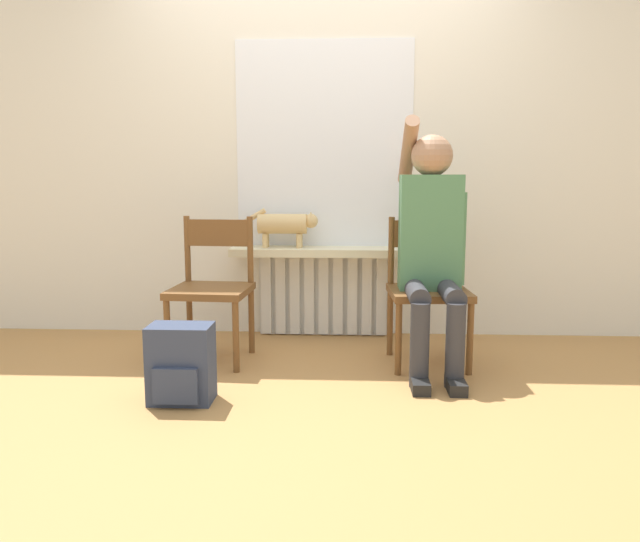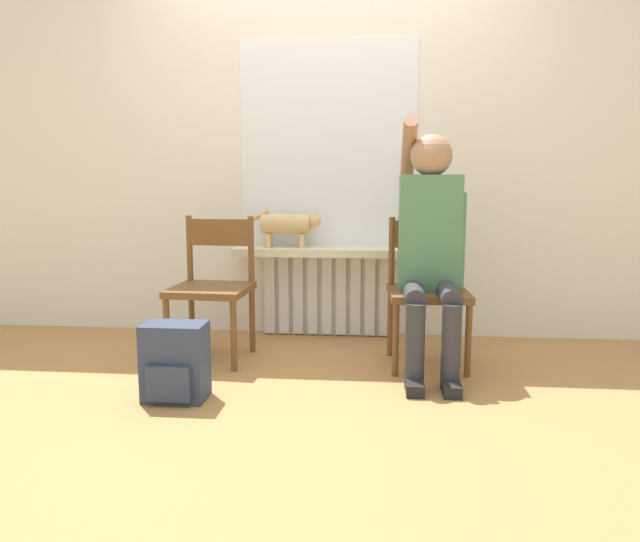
# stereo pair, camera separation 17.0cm
# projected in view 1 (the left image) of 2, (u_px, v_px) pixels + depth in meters

# --- Properties ---
(ground_plane) EXTENTS (12.00, 12.00, 0.00)m
(ground_plane) POSITION_uv_depth(u_px,v_px,m) (314.00, 392.00, 3.13)
(ground_plane) COLOR #B27F47
(wall_with_window) EXTENTS (7.00, 0.06, 2.70)m
(wall_with_window) POSITION_uv_depth(u_px,v_px,m) (324.00, 134.00, 4.14)
(wall_with_window) COLOR white
(wall_with_window) RESTS_ON ground_plane
(radiator) EXTENTS (0.87, 0.08, 0.56)m
(radiator) POSITION_uv_depth(u_px,v_px,m) (324.00, 294.00, 4.23)
(radiator) COLOR silver
(radiator) RESTS_ON ground_plane
(windowsill) EXTENTS (1.21, 0.27, 0.05)m
(windowsill) POSITION_uv_depth(u_px,v_px,m) (323.00, 252.00, 4.10)
(windowsill) COLOR beige
(windowsill) RESTS_ON radiator
(window_glass) EXTENTS (1.16, 0.01, 1.34)m
(window_glass) POSITION_uv_depth(u_px,v_px,m) (324.00, 145.00, 4.12)
(window_glass) COLOR white
(window_glass) RESTS_ON windowsill
(chair_left) EXTENTS (0.46, 0.46, 0.83)m
(chair_left) POSITION_uv_depth(u_px,v_px,m) (212.00, 286.00, 3.63)
(chair_left) COLOR brown
(chair_left) RESTS_ON ground_plane
(chair_right) EXTENTS (0.46, 0.46, 0.83)m
(chair_right) POSITION_uv_depth(u_px,v_px,m) (428.00, 288.00, 3.56)
(chair_right) COLOR brown
(chair_right) RESTS_ON ground_plane
(person) EXTENTS (0.36, 0.96, 1.40)m
(person) POSITION_uv_depth(u_px,v_px,m) (432.00, 239.00, 3.43)
(person) COLOR #333338
(person) RESTS_ON ground_plane
(cat) EXTENTS (0.55, 0.13, 0.26)m
(cat) POSITION_uv_depth(u_px,v_px,m) (285.00, 224.00, 4.09)
(cat) COLOR #DBB77A
(cat) RESTS_ON windowsill
(backpack) EXTENTS (0.30, 0.22, 0.38)m
(backpack) POSITION_uv_depth(u_px,v_px,m) (181.00, 364.00, 2.97)
(backpack) COLOR #333D56
(backpack) RESTS_ON ground_plane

